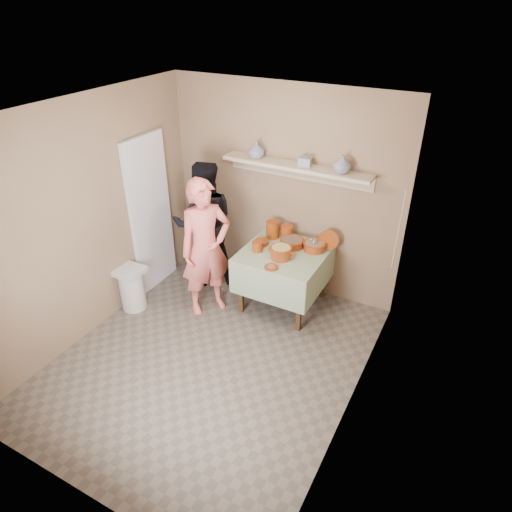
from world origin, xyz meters
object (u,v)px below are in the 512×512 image
Objects in this scene: person_cook at (206,248)px; trash_bin at (132,288)px; serving_table at (284,260)px; person_helper at (204,224)px; cazuela_rice at (281,251)px.

person_cook reaches higher than trash_bin.
serving_table reaches higher than trash_bin.
person_helper reaches higher than trash_bin.
cazuela_rice is at bearing 135.72° from person_helper.
person_helper is (-0.38, 0.54, -0.01)m from person_cook.
cazuela_rice is (1.18, -0.19, 0.01)m from person_helper.
cazuela_rice is 0.59× the size of trash_bin.
person_cook is 1.75× the size of serving_table.
serving_table is 1.74× the size of trash_bin.
person_cook is 0.87m from cazuela_rice.
serving_table is 1.90m from trash_bin.
trash_bin is at bearing -154.25° from cazuela_rice.
person_helper reaches higher than cazuela_rice.
person_helper is at bearing 69.46° from person_cook.
person_cook reaches higher than serving_table.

